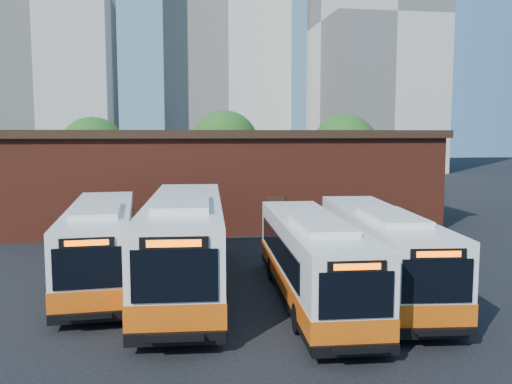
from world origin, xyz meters
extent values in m
plane|color=black|center=(0.00, 0.00, 0.00)|extent=(220.00, 220.00, 0.00)
cube|color=white|center=(-6.20, 5.10, 1.75)|extent=(3.13, 11.91, 2.80)
cube|color=#D8530D|center=(-6.20, 5.10, 0.93)|extent=(3.18, 11.97, 0.69)
cube|color=black|center=(-6.20, 5.10, 0.44)|extent=(3.17, 11.96, 0.25)
cube|color=black|center=(-5.89, -0.82, 2.02)|extent=(2.13, 0.17, 1.33)
cube|color=black|center=(-5.89, -0.83, 2.83)|extent=(1.67, 0.15, 0.31)
cube|color=#FF5905|center=(-5.89, -0.87, 2.83)|extent=(1.33, 0.09, 0.18)
cube|color=black|center=(-5.89, -0.88, 0.44)|extent=(2.51, 0.27, 0.31)
cube|color=black|center=(-5.87, -1.11, 0.54)|extent=(1.44, 0.45, 0.06)
cube|color=black|center=(-5.86, -1.28, 0.61)|extent=(1.43, 0.11, 0.18)
cube|color=black|center=(-7.50, 5.42, 2.02)|extent=(0.54, 9.19, 1.03)
cube|color=black|center=(-4.95, 5.56, 2.02)|extent=(0.54, 9.19, 1.03)
cube|color=white|center=(-6.12, 3.63, 3.24)|extent=(1.92, 4.21, 0.22)
cylinder|color=black|center=(-7.16, 1.70, 0.49)|extent=(0.37, 1.00, 0.98)
cylinder|color=black|center=(-4.89, 1.82, 0.49)|extent=(0.37, 1.00, 0.98)
cylinder|color=black|center=(-7.50, 8.18, 0.49)|extent=(0.37, 1.00, 0.98)
cylinder|color=black|center=(-5.23, 8.30, 0.49)|extent=(0.37, 1.00, 0.98)
cube|color=white|center=(-2.75, 3.52, 1.98)|extent=(3.78, 13.54, 3.18)
cube|color=#D8530D|center=(-2.75, 3.52, 1.06)|extent=(3.84, 13.60, 0.78)
cube|color=black|center=(-2.75, 3.52, 0.50)|extent=(3.83, 13.59, 0.28)
cube|color=black|center=(-3.22, -3.18, 2.28)|extent=(2.41, 0.24, 1.50)
cube|color=black|center=(-3.22, -3.19, 3.21)|extent=(1.89, 0.20, 0.36)
cube|color=#FF5905|center=(-3.23, -3.23, 3.21)|extent=(1.50, 0.13, 0.20)
cube|color=black|center=(-3.23, -3.25, 0.50)|extent=(2.85, 0.36, 0.36)
cube|color=black|center=(-3.25, -3.50, 0.61)|extent=(1.64, 0.54, 0.07)
cube|color=black|center=(-3.26, -3.70, 0.69)|extent=(1.62, 0.16, 0.20)
cube|color=black|center=(-4.16, 4.07, 2.28)|extent=(0.79, 10.41, 1.17)
cube|color=black|center=(-1.27, 3.87, 2.28)|extent=(0.79, 10.41, 1.17)
cube|color=white|center=(-2.87, 1.86, 3.68)|extent=(2.26, 4.81, 0.25)
cylinder|color=black|center=(-4.30, -0.16, 0.56)|extent=(0.43, 1.14, 1.11)
cylinder|color=black|center=(-1.73, -0.35, 0.56)|extent=(0.43, 1.14, 1.11)
cylinder|color=black|center=(-3.78, 7.17, 0.56)|extent=(0.43, 1.14, 1.11)
cylinder|color=black|center=(-1.21, 6.99, 0.56)|extent=(0.43, 1.14, 1.11)
cube|color=white|center=(1.85, 1.08, 1.67)|extent=(3.03, 11.44, 2.69)
cube|color=#D8530D|center=(1.85, 1.08, 0.90)|extent=(3.08, 11.49, 0.66)
cube|color=black|center=(1.85, 1.08, 0.42)|extent=(3.07, 11.48, 0.24)
cube|color=black|center=(1.53, -4.60, 1.93)|extent=(2.04, 0.17, 1.27)
cube|color=black|center=(1.53, -4.60, 2.72)|extent=(1.60, 0.15, 0.30)
cube|color=#FF5905|center=(1.53, -4.64, 2.72)|extent=(1.27, 0.09, 0.17)
cube|color=black|center=(1.53, -4.65, 0.42)|extent=(2.41, 0.27, 0.30)
cube|color=black|center=(1.52, -4.87, 0.52)|extent=(1.39, 0.43, 0.06)
cube|color=black|center=(1.51, -5.04, 0.58)|extent=(1.37, 0.11, 0.17)
cube|color=black|center=(0.65, 1.53, 1.93)|extent=(0.54, 8.82, 0.99)
cube|color=black|center=(3.10, 1.39, 1.93)|extent=(0.54, 8.82, 0.99)
cube|color=white|center=(1.77, -0.33, 3.11)|extent=(1.85, 4.05, 0.21)
cylinder|color=black|center=(0.58, -2.06, 0.47)|extent=(0.35, 0.96, 0.94)
cylinder|color=black|center=(2.76, -2.18, 0.47)|extent=(0.35, 0.96, 0.94)
cylinder|color=black|center=(0.93, 4.16, 0.47)|extent=(0.35, 0.96, 0.94)
cylinder|color=black|center=(3.11, 4.04, 0.47)|extent=(0.35, 0.96, 0.94)
cube|color=white|center=(4.84, 2.00, 1.71)|extent=(3.59, 11.75, 2.75)
cube|color=#D8530D|center=(4.84, 2.00, 0.92)|extent=(3.65, 11.80, 0.67)
cube|color=black|center=(4.84, 2.00, 0.43)|extent=(3.64, 11.79, 0.24)
cube|color=black|center=(4.26, -3.78, 1.97)|extent=(2.08, 0.27, 1.30)
cube|color=black|center=(4.26, -3.79, 2.77)|extent=(1.64, 0.22, 0.31)
cube|color=#FF5905|center=(4.25, -3.83, 2.77)|extent=(1.30, 0.15, 0.17)
cube|color=black|center=(4.25, -3.84, 0.43)|extent=(2.46, 0.38, 0.31)
cube|color=black|center=(4.23, -4.06, 0.53)|extent=(1.43, 0.50, 0.06)
cube|color=black|center=(4.21, -4.23, 0.60)|extent=(1.39, 0.18, 0.17)
cube|color=black|center=(3.63, 2.50, 1.97)|extent=(0.94, 8.98, 1.01)
cube|color=black|center=(6.12, 2.26, 1.97)|extent=(0.94, 8.98, 1.01)
cube|color=white|center=(4.69, 0.56, 3.18)|extent=(2.06, 4.19, 0.21)
cylinder|color=black|center=(3.40, -1.15, 0.48)|extent=(0.40, 0.99, 0.96)
cylinder|color=black|center=(5.62, -1.37, 0.48)|extent=(0.40, 0.99, 0.96)
cylinder|color=black|center=(4.04, 5.17, 0.48)|extent=(0.40, 0.99, 0.96)
cylinder|color=black|center=(6.25, 4.95, 0.48)|extent=(0.40, 0.99, 0.96)
imported|color=#131938|center=(0.85, -1.74, 0.93)|extent=(0.50, 0.71, 1.86)
cube|color=maroon|center=(0.00, 20.00, 3.00)|extent=(28.00, 12.00, 6.00)
cube|color=black|center=(0.00, 20.00, 6.15)|extent=(28.60, 12.60, 0.50)
cube|color=black|center=(3.00, 13.97, 1.20)|extent=(1.20, 0.08, 2.40)
cylinder|color=#382314|center=(-10.00, 32.00, 1.35)|extent=(0.36, 0.36, 2.70)
sphere|color=#195618|center=(-10.00, 32.00, 4.65)|extent=(6.00, 6.00, 6.00)
cylinder|color=#382314|center=(2.00, 34.00, 1.48)|extent=(0.36, 0.36, 2.95)
sphere|color=#195618|center=(2.00, 34.00, 5.08)|extent=(6.56, 6.56, 6.56)
cylinder|color=#382314|center=(13.00, 31.00, 1.40)|extent=(0.36, 0.36, 2.81)
sphere|color=#195618|center=(13.00, 31.00, 4.84)|extent=(6.24, 6.24, 6.24)
cube|color=silver|center=(7.00, 86.00, 30.00)|extent=(22.00, 20.00, 60.00)
cube|color=beige|center=(30.00, 68.00, 24.00)|extent=(18.00, 18.00, 48.00)
camera|label=1|loc=(-3.31, -17.98, 6.22)|focal=38.00mm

